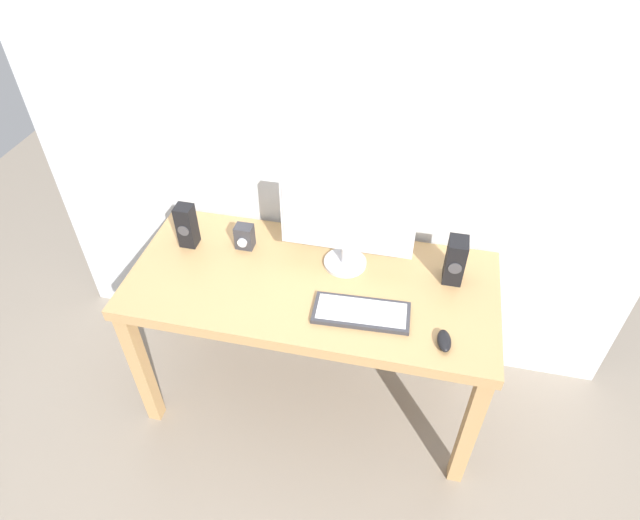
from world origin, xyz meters
TOP-DOWN VIEW (x-y plane):
  - ground_plane at (0.00, 0.00)m, footprint 6.00×6.00m
  - wall_back at (0.00, 0.39)m, footprint 2.79×0.04m
  - desk at (0.00, 0.00)m, footprint 1.52×0.69m
  - monitor at (0.12, 0.14)m, footprint 0.55×0.18m
  - keyboard_primary at (0.23, -0.14)m, footprint 0.38×0.18m
  - mouse at (0.55, -0.22)m, footprint 0.06×0.11m
  - speaker_right at (0.56, 0.14)m, footprint 0.08×0.10m
  - speaker_left at (-0.58, 0.11)m, footprint 0.07×0.08m
  - audio_controller at (-0.33, 0.15)m, footprint 0.08×0.07m

SIDE VIEW (x-z plane):
  - ground_plane at x=0.00m, z-range 0.00..0.00m
  - desk at x=0.00m, z-range 0.30..1.07m
  - keyboard_primary at x=0.23m, z-range 0.78..0.80m
  - mouse at x=0.55m, z-range 0.78..0.81m
  - audio_controller at x=-0.33m, z-range 0.78..0.89m
  - speaker_left at x=-0.58m, z-range 0.78..0.98m
  - speaker_right at x=0.56m, z-range 0.78..0.98m
  - monitor at x=0.12m, z-range 0.79..1.19m
  - wall_back at x=0.00m, z-range 0.00..3.00m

